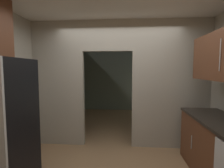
{
  "coord_description": "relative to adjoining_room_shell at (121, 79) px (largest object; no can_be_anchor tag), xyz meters",
  "views": [
    {
      "loc": [
        0.14,
        -2.24,
        1.64
      ],
      "look_at": [
        -0.1,
        0.79,
        1.38
      ],
      "focal_mm": 27.47,
      "sensor_mm": 36.0,
      "label": 1
    }
  ],
  "objects": [
    {
      "name": "kitchen_partition",
      "position": [
        0.06,
        -2.25,
        0.09
      ],
      "size": [
        3.7,
        0.12,
        2.65
      ],
      "color": "#ADA899",
      "rests_on": "ground"
    },
    {
      "name": "adjoining_room_shell",
      "position": [
        0.0,
        0.0,
        0.0
      ],
      "size": [
        3.7,
        3.37,
        2.65
      ],
      "color": "gray",
      "rests_on": "ground"
    },
    {
      "name": "kitchen_overhead_slab",
      "position": [
        0.0,
        -3.2,
        1.36
      ],
      "size": [
        4.1,
        6.71,
        0.06
      ],
      "primitive_type": "cube",
      "color": "silver"
    }
  ]
}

